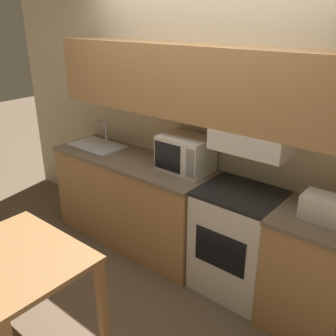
% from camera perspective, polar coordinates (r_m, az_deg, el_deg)
% --- Properties ---
extents(ground_plane, '(16.00, 16.00, 0.00)m').
position_cam_1_polar(ground_plane, '(3.90, 4.55, -12.01)').
color(ground_plane, brown).
extents(wall_back, '(5.34, 0.38, 2.55)m').
position_cam_1_polar(wall_back, '(3.24, 4.92, 9.08)').
color(wall_back, beige).
rests_on(wall_back, ground_plane).
extents(lower_counter_main, '(1.73, 0.59, 0.91)m').
position_cam_1_polar(lower_counter_main, '(3.81, -5.36, -4.88)').
color(lower_counter_main, tan).
rests_on(lower_counter_main, ground_plane).
extents(lower_counter_right_stub, '(0.59, 0.59, 0.91)m').
position_cam_1_polar(lower_counter_right_stub, '(3.01, 20.83, -14.64)').
color(lower_counter_right_stub, tan).
rests_on(lower_counter_right_stub, ground_plane).
extents(stove_range, '(0.63, 0.55, 0.91)m').
position_cam_1_polar(stove_range, '(3.21, 10.44, -10.94)').
color(stove_range, white).
rests_on(stove_range, ground_plane).
extents(microwave, '(0.45, 0.34, 0.31)m').
position_cam_1_polar(microwave, '(3.28, 2.70, 2.22)').
color(microwave, white).
rests_on(microwave, lower_counter_main).
extents(toaster, '(0.32, 0.20, 0.17)m').
position_cam_1_polar(toaster, '(2.72, 22.90, -5.67)').
color(toaster, white).
rests_on(toaster, lower_counter_right_stub).
extents(sink_basin, '(0.57, 0.36, 0.28)m').
position_cam_1_polar(sink_basin, '(3.97, -10.78, 3.40)').
color(sink_basin, '#B7BABF').
rests_on(sink_basin, lower_counter_main).
extents(dining_table, '(0.95, 0.74, 0.75)m').
position_cam_1_polar(dining_table, '(2.76, -21.90, -14.12)').
color(dining_table, '#9E7042').
rests_on(dining_table, ground_plane).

